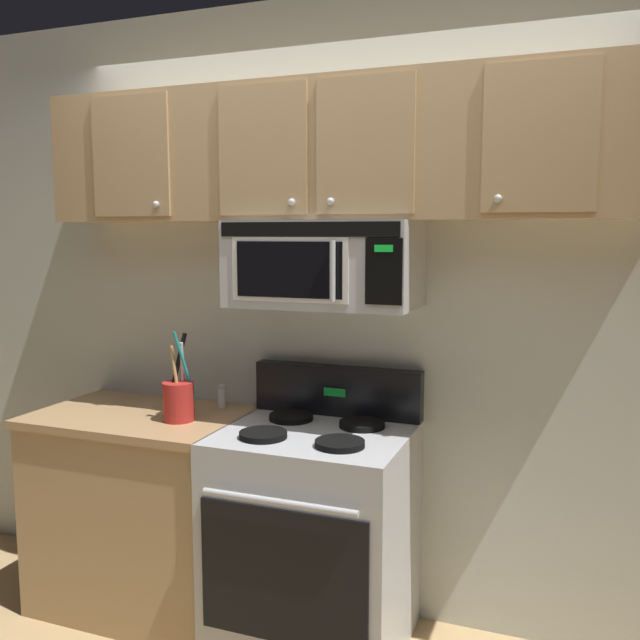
# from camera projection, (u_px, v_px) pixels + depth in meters

# --- Properties ---
(back_wall) EXTENTS (5.20, 0.10, 2.70)m
(back_wall) POSITION_uv_depth(u_px,v_px,m) (344.00, 312.00, 3.05)
(back_wall) COLOR silver
(back_wall) RESTS_ON ground_plane
(stove_range) EXTENTS (0.76, 0.69, 1.12)m
(stove_range) POSITION_uv_depth(u_px,v_px,m) (314.00, 533.00, 2.83)
(stove_range) COLOR #B7BABF
(stove_range) RESTS_ON ground_plane
(over_range_microwave) EXTENTS (0.76, 0.43, 0.35)m
(over_range_microwave) POSITION_uv_depth(u_px,v_px,m) (324.00, 264.00, 2.80)
(over_range_microwave) COLOR #B7BABF
(upper_cabinets) EXTENTS (2.50, 0.36, 0.55)m
(upper_cabinets) POSITION_uv_depth(u_px,v_px,m) (327.00, 152.00, 2.77)
(upper_cabinets) COLOR tan
(counter_segment) EXTENTS (0.93, 0.65, 0.90)m
(counter_segment) POSITION_uv_depth(u_px,v_px,m) (144.00, 508.00, 3.13)
(counter_segment) COLOR tan
(counter_segment) RESTS_ON ground_plane
(utensil_crock_red) EXTENTS (0.13, 0.13, 0.39)m
(utensil_crock_red) POSITION_uv_depth(u_px,v_px,m) (179.00, 399.00, 2.93)
(utensil_crock_red) COLOR red
(utensil_crock_red) RESTS_ON counter_segment
(salt_shaker) EXTENTS (0.04, 0.04, 0.11)m
(salt_shaker) POSITION_uv_depth(u_px,v_px,m) (222.00, 397.00, 3.15)
(salt_shaker) COLOR white
(salt_shaker) RESTS_ON counter_segment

